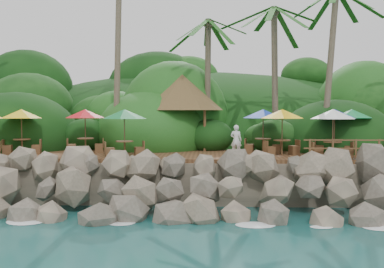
{
  "coord_description": "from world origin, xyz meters",
  "views": [
    {
      "loc": [
        0.97,
        -17.42,
        4.69
      ],
      "look_at": [
        0.0,
        6.0,
        3.4
      ],
      "focal_mm": 40.38,
      "sensor_mm": 36.0,
      "label": 1
    }
  ],
  "objects": [
    {
      "name": "ground",
      "position": [
        0.0,
        0.0,
        0.0
      ],
      "size": [
        140.0,
        140.0,
        0.0
      ],
      "primitive_type": "plane",
      "color": "#19514F",
      "rests_on": "ground"
    },
    {
      "name": "land_base",
      "position": [
        0.0,
        16.0,
        1.05
      ],
      "size": [
        32.0,
        25.2,
        2.1
      ],
      "primitive_type": "cube",
      "color": "gray",
      "rests_on": "ground"
    },
    {
      "name": "jungle_hill",
      "position": [
        0.0,
        23.5,
        0.0
      ],
      "size": [
        44.8,
        28.0,
        15.4
      ],
      "primitive_type": "ellipsoid",
      "color": "#143811",
      "rests_on": "ground"
    },
    {
      "name": "seawall",
      "position": [
        0.0,
        2.0,
        1.15
      ],
      "size": [
        29.0,
        4.0,
        2.3
      ],
      "primitive_type": null,
      "color": "gray",
      "rests_on": "ground"
    },
    {
      "name": "terrace",
      "position": [
        0.0,
        6.0,
        2.2
      ],
      "size": [
        26.0,
        5.0,
        0.2
      ],
      "primitive_type": "cube",
      "color": "brown",
      "rests_on": "land_base"
    },
    {
      "name": "jungle_foliage",
      "position": [
        0.0,
        15.0,
        0.0
      ],
      "size": [
        44.0,
        16.0,
        12.0
      ],
      "primitive_type": null,
      "color": "#143811",
      "rests_on": "ground"
    },
    {
      "name": "foam_line",
      "position": [
        0.0,
        0.3,
        0.03
      ],
      "size": [
        25.2,
        0.8,
        0.06
      ],
      "color": "white",
      "rests_on": "ground"
    },
    {
      "name": "palapa",
      "position": [
        -0.74,
        9.26,
        5.79
      ],
      "size": [
        5.04,
        5.04,
        4.6
      ],
      "color": "brown",
      "rests_on": "ground"
    },
    {
      "name": "dining_clusters",
      "position": [
        1.47,
        5.61,
        4.33
      ],
      "size": [
        24.89,
        4.9,
        2.45
      ],
      "color": "brown",
      "rests_on": "terrace"
    },
    {
      "name": "railing",
      "position": [
        8.58,
        3.65,
        2.91
      ],
      "size": [
        6.1,
        0.1,
        1.0
      ],
      "color": "brown",
      "rests_on": "terrace"
    },
    {
      "name": "waiter",
      "position": [
        2.35,
        5.29,
        3.11
      ],
      "size": [
        0.67,
        0.52,
        1.63
      ],
      "primitive_type": "imported",
      "rotation": [
        0.0,
        0.0,
        2.91
      ],
      "color": "silver",
      "rests_on": "terrace"
    }
  ]
}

